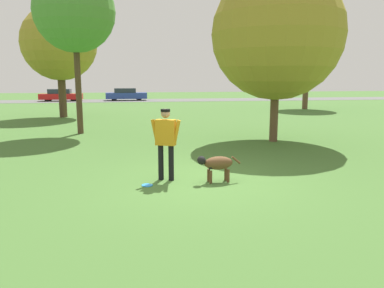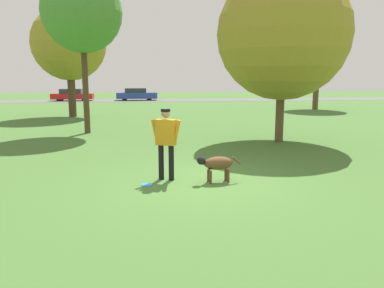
{
  "view_description": "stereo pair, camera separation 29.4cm",
  "coord_description": "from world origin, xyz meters",
  "px_view_note": "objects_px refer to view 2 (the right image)",
  "views": [
    {
      "loc": [
        -1.62,
        -8.5,
        2.42
      ],
      "look_at": [
        -0.2,
        0.09,
        0.9
      ],
      "focal_mm": 35.0,
      "sensor_mm": 36.0,
      "label": 1
    },
    {
      "loc": [
        -1.33,
        -8.54,
        2.42
      ],
      "look_at": [
        -0.2,
        0.09,
        0.9
      ],
      "focal_mm": 35.0,
      "sensor_mm": 36.0,
      "label": 2
    }
  ],
  "objects_px": {
    "tree_near_right": "(283,34)",
    "tree_far_left": "(69,44)",
    "frisbee": "(147,185)",
    "tree_near_left": "(82,13)",
    "parked_car_blue": "(136,94)",
    "tree_far_right": "(318,46)",
    "parked_car_red": "(72,95)",
    "person": "(166,138)",
    "dog": "(216,164)"
  },
  "relations": [
    {
      "from": "tree_near_right",
      "to": "tree_far_left",
      "type": "bearing_deg",
      "value": 131.26
    },
    {
      "from": "frisbee",
      "to": "tree_far_left",
      "type": "bearing_deg",
      "value": 105.39
    },
    {
      "from": "tree_near_left",
      "to": "parked_car_blue",
      "type": "bearing_deg",
      "value": 86.0
    },
    {
      "from": "tree_far_right",
      "to": "tree_far_left",
      "type": "bearing_deg",
      "value": -168.25
    },
    {
      "from": "parked_car_blue",
      "to": "tree_near_right",
      "type": "bearing_deg",
      "value": -80.38
    },
    {
      "from": "tree_far_left",
      "to": "tree_near_left",
      "type": "height_order",
      "value": "tree_near_left"
    },
    {
      "from": "tree_far_right",
      "to": "parked_car_red",
      "type": "bearing_deg",
      "value": 146.29
    },
    {
      "from": "person",
      "to": "tree_far_right",
      "type": "relative_size",
      "value": 0.24
    },
    {
      "from": "person",
      "to": "parked_car_blue",
      "type": "xyz_separation_m",
      "value": [
        -1.22,
        34.3,
        -0.36
      ]
    },
    {
      "from": "frisbee",
      "to": "tree_far_right",
      "type": "relative_size",
      "value": 0.04
    },
    {
      "from": "person",
      "to": "tree_near_left",
      "type": "bearing_deg",
      "value": 132.22
    },
    {
      "from": "dog",
      "to": "tree_far_right",
      "type": "relative_size",
      "value": 0.15
    },
    {
      "from": "person",
      "to": "tree_near_left",
      "type": "distance_m",
      "value": 9.88
    },
    {
      "from": "frisbee",
      "to": "tree_near_right",
      "type": "relative_size",
      "value": 0.04
    },
    {
      "from": "dog",
      "to": "tree_far_right",
      "type": "distance_m",
      "value": 24.05
    },
    {
      "from": "tree_far_right",
      "to": "parked_car_blue",
      "type": "xyz_separation_m",
      "value": [
        -14.5,
        14.4,
        -4.28
      ]
    },
    {
      "from": "tree_far_right",
      "to": "tree_near_left",
      "type": "distance_m",
      "value": 19.96
    },
    {
      "from": "dog",
      "to": "tree_near_right",
      "type": "distance_m",
      "value": 7.39
    },
    {
      "from": "tree_near_right",
      "to": "tree_near_left",
      "type": "distance_m",
      "value": 8.53
    },
    {
      "from": "frisbee",
      "to": "tree_near_right",
      "type": "distance_m",
      "value": 8.53
    },
    {
      "from": "tree_far_left",
      "to": "parked_car_red",
      "type": "bearing_deg",
      "value": 100.12
    },
    {
      "from": "dog",
      "to": "tree_near_left",
      "type": "xyz_separation_m",
      "value": [
        -4.2,
        8.8,
        4.78
      ]
    },
    {
      "from": "parked_car_red",
      "to": "parked_car_blue",
      "type": "relative_size",
      "value": 0.98
    },
    {
      "from": "tree_far_right",
      "to": "tree_near_left",
      "type": "bearing_deg",
      "value": -144.86
    },
    {
      "from": "person",
      "to": "tree_near_right",
      "type": "relative_size",
      "value": 0.26
    },
    {
      "from": "dog",
      "to": "frisbee",
      "type": "bearing_deg",
      "value": -3.28
    },
    {
      "from": "dog",
      "to": "tree_near_right",
      "type": "bearing_deg",
      "value": -128.26
    },
    {
      "from": "frisbee",
      "to": "parked_car_blue",
      "type": "relative_size",
      "value": 0.06
    },
    {
      "from": "tree_near_right",
      "to": "tree_far_right",
      "type": "distance_m",
      "value": 17.22
    },
    {
      "from": "dog",
      "to": "tree_far_left",
      "type": "xyz_separation_m",
      "value": [
        -6.19,
        16.47,
        4.15
      ]
    },
    {
      "from": "dog",
      "to": "parked_car_blue",
      "type": "height_order",
      "value": "parked_car_blue"
    },
    {
      "from": "tree_near_right",
      "to": "tree_near_left",
      "type": "bearing_deg",
      "value": 156.19
    },
    {
      "from": "tree_far_right",
      "to": "tree_near_left",
      "type": "xyz_separation_m",
      "value": [
        -16.32,
        -11.49,
        0.27
      ]
    },
    {
      "from": "frisbee",
      "to": "tree_far_left",
      "type": "distance_m",
      "value": 17.74
    },
    {
      "from": "tree_far_right",
      "to": "parked_car_blue",
      "type": "distance_m",
      "value": 20.88
    },
    {
      "from": "dog",
      "to": "person",
      "type": "bearing_deg",
      "value": -22.94
    },
    {
      "from": "frisbee",
      "to": "parked_car_blue",
      "type": "distance_m",
      "value": 34.74
    },
    {
      "from": "person",
      "to": "tree_near_right",
      "type": "height_order",
      "value": "tree_near_right"
    },
    {
      "from": "tree_near_right",
      "to": "tree_far_left",
      "type": "relative_size",
      "value": 0.95
    },
    {
      "from": "parked_car_red",
      "to": "tree_near_left",
      "type": "bearing_deg",
      "value": -77.87
    },
    {
      "from": "tree_far_right",
      "to": "parked_car_red",
      "type": "relative_size",
      "value": 1.61
    },
    {
      "from": "tree_far_right",
      "to": "dog",
      "type": "bearing_deg",
      "value": -120.86
    },
    {
      "from": "tree_near_left",
      "to": "parked_car_blue",
      "type": "distance_m",
      "value": 26.34
    },
    {
      "from": "tree_far_left",
      "to": "parked_car_blue",
      "type": "height_order",
      "value": "tree_far_left"
    },
    {
      "from": "person",
      "to": "parked_car_red",
      "type": "height_order",
      "value": "person"
    },
    {
      "from": "person",
      "to": "tree_near_left",
      "type": "xyz_separation_m",
      "value": [
        -3.04,
        8.42,
        4.19
      ]
    },
    {
      "from": "frisbee",
      "to": "tree_far_right",
      "type": "bearing_deg",
      "value": 55.91
    },
    {
      "from": "frisbee",
      "to": "tree_far_left",
      "type": "relative_size",
      "value": 0.04
    },
    {
      "from": "dog",
      "to": "parked_car_red",
      "type": "bearing_deg",
      "value": -79.71
    },
    {
      "from": "tree_near_right",
      "to": "tree_near_left",
      "type": "height_order",
      "value": "tree_near_left"
    }
  ]
}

